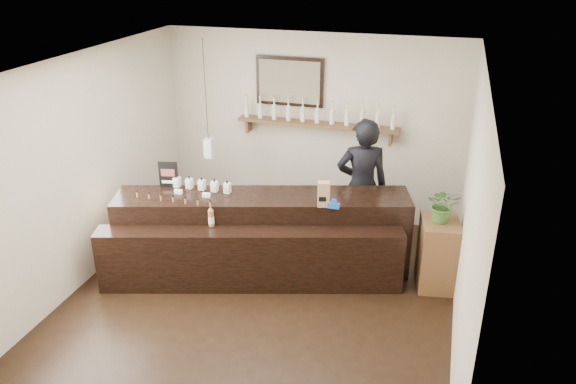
% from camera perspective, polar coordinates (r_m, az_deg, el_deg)
% --- Properties ---
extents(ground, '(5.00, 5.00, 0.00)m').
position_cam_1_polar(ground, '(6.92, -2.84, -10.72)').
color(ground, black).
rests_on(ground, ground).
extents(room_shell, '(5.00, 5.00, 5.00)m').
position_cam_1_polar(room_shell, '(6.11, -3.16, 2.50)').
color(room_shell, beige).
rests_on(room_shell, ground).
extents(back_wall_decor, '(2.66, 0.96, 1.69)m').
position_cam_1_polar(back_wall_decor, '(8.29, 1.30, 8.77)').
color(back_wall_decor, brown).
rests_on(back_wall_decor, ground).
extents(counter, '(3.75, 2.00, 1.21)m').
position_cam_1_polar(counter, '(7.17, -2.94, -4.80)').
color(counter, black).
rests_on(counter, ground).
extents(promo_sign, '(0.25, 0.07, 0.35)m').
position_cam_1_polar(promo_sign, '(7.38, -12.06, 1.75)').
color(promo_sign, black).
rests_on(promo_sign, counter).
extents(paper_bag, '(0.17, 0.14, 0.31)m').
position_cam_1_polar(paper_bag, '(6.71, 3.65, -0.22)').
color(paper_bag, '#916A46').
rests_on(paper_bag, counter).
extents(tape_dispenser, '(0.14, 0.06, 0.12)m').
position_cam_1_polar(tape_dispenser, '(6.71, 4.66, -1.28)').
color(tape_dispenser, '#184BAB').
rests_on(tape_dispenser, counter).
extents(side_cabinet, '(0.53, 0.67, 0.88)m').
position_cam_1_polar(side_cabinet, '(7.19, 14.94, -6.01)').
color(side_cabinet, brown).
rests_on(side_cabinet, ground).
extents(potted_plant, '(0.42, 0.37, 0.43)m').
position_cam_1_polar(potted_plant, '(6.90, 15.51, -1.26)').
color(potted_plant, '#3D6829').
rests_on(potted_plant, side_cabinet).
extents(shopkeeper, '(0.90, 0.72, 2.14)m').
position_cam_1_polar(shopkeeper, '(7.54, 7.54, 1.43)').
color(shopkeeper, black).
rests_on(shopkeeper, ground).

